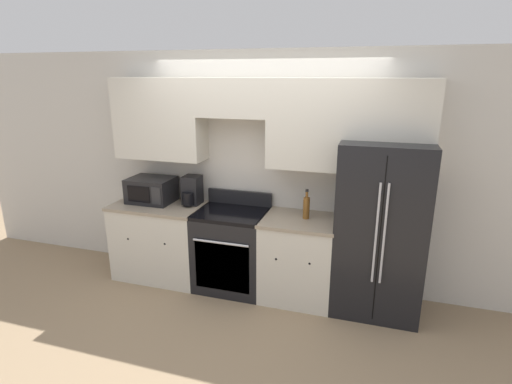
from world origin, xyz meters
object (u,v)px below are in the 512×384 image
object	(u,v)px
oven_range	(232,249)
microwave	(152,190)
refrigerator	(380,228)
bottle	(306,207)

from	to	relation	value
oven_range	microwave	distance (m)	1.18
oven_range	refrigerator	size ratio (longest dim) A/B	0.61
oven_range	bottle	xyz separation A→B (m)	(0.82, 0.04, 0.57)
refrigerator	microwave	world-z (taller)	refrigerator
microwave	bottle	distance (m)	1.84
oven_range	refrigerator	distance (m)	1.61
oven_range	bottle	size ratio (longest dim) A/B	3.37
refrigerator	bottle	distance (m)	0.76
oven_range	microwave	xyz separation A→B (m)	(-1.02, 0.07, 0.59)
oven_range	refrigerator	world-z (taller)	refrigerator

